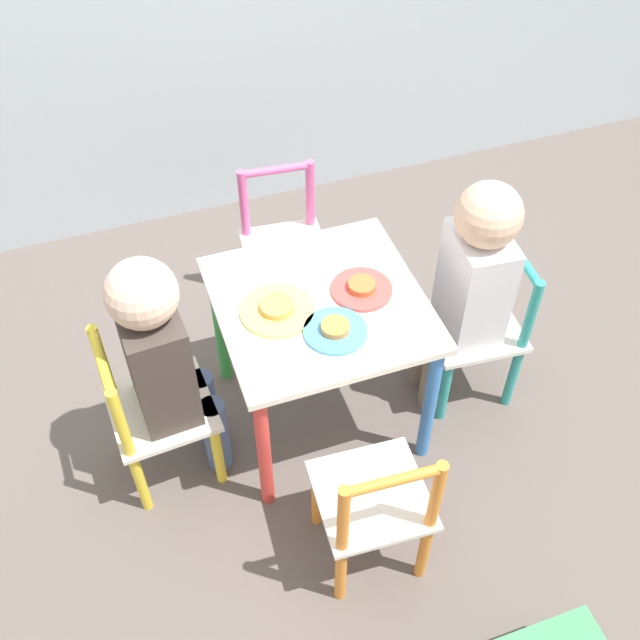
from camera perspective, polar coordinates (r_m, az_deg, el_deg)
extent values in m
plane|color=#5B514C|center=(2.27, 0.00, -6.95)|extent=(6.00, 6.00, 0.00)
cube|color=silver|center=(1.92, 0.00, 1.25)|extent=(0.53, 0.53, 0.02)
cylinder|color=#DB3D38|center=(1.92, -4.28, -10.00)|extent=(0.04, 0.04, 0.45)
cylinder|color=#387AD1|center=(2.03, 8.36, -6.33)|extent=(0.04, 0.04, 0.45)
cylinder|color=green|center=(2.20, -7.63, -0.43)|extent=(0.04, 0.04, 0.45)
cylinder|color=#8E51BC|center=(2.29, 3.54, 2.34)|extent=(0.04, 0.04, 0.45)
cube|color=silver|center=(2.00, -11.99, -6.58)|extent=(0.28, 0.28, 0.02)
cylinder|color=yellow|center=(2.05, -7.78, -10.09)|extent=(0.03, 0.03, 0.25)
cylinder|color=yellow|center=(2.18, -9.50, -5.74)|extent=(0.03, 0.03, 0.25)
cylinder|color=yellow|center=(2.05, -13.53, -11.87)|extent=(0.03, 0.03, 0.25)
cylinder|color=yellow|center=(2.17, -14.87, -7.38)|extent=(0.03, 0.03, 0.25)
cylinder|color=yellow|center=(1.84, -14.89, -7.77)|extent=(0.03, 0.03, 0.26)
cylinder|color=yellow|center=(1.98, -16.24, -3.09)|extent=(0.03, 0.03, 0.26)
cylinder|color=yellow|center=(1.82, -16.30, -3.12)|extent=(0.04, 0.21, 0.02)
cube|color=silver|center=(2.19, 11.48, -0.47)|extent=(0.28, 0.28, 0.02)
cylinder|color=teal|center=(2.31, 7.61, -1.30)|extent=(0.03, 0.03, 0.25)
cylinder|color=teal|center=(2.19, 9.48, -5.30)|extent=(0.03, 0.03, 0.25)
cylinder|color=teal|center=(2.38, 12.39, -0.33)|extent=(0.03, 0.03, 0.25)
cylinder|color=teal|center=(2.27, 14.47, -4.14)|extent=(0.03, 0.03, 0.25)
cylinder|color=teal|center=(2.21, 13.42, 4.11)|extent=(0.03, 0.03, 0.26)
cylinder|color=teal|center=(2.08, 15.73, 0.23)|extent=(0.03, 0.03, 0.26)
cylinder|color=teal|center=(2.07, 15.13, 4.50)|extent=(0.04, 0.21, 0.02)
cube|color=silver|center=(1.82, 3.96, -13.18)|extent=(0.27, 0.27, 0.02)
cylinder|color=orange|center=(2.01, 5.71, -11.78)|extent=(0.03, 0.03, 0.25)
cylinder|color=orange|center=(1.97, -0.25, -13.27)|extent=(0.03, 0.03, 0.25)
cylinder|color=orange|center=(1.92, 7.94, -16.94)|extent=(0.03, 0.03, 0.25)
cylinder|color=orange|center=(1.88, 1.59, -18.68)|extent=(0.03, 0.03, 0.25)
cylinder|color=orange|center=(1.70, 8.82, -13.18)|extent=(0.03, 0.03, 0.26)
cylinder|color=orange|center=(1.65, 1.78, -15.06)|extent=(0.03, 0.03, 0.26)
cylinder|color=orange|center=(1.57, 5.66, -12.09)|extent=(0.21, 0.04, 0.02)
cube|color=silver|center=(2.38, -2.63, 5.29)|extent=(0.28, 0.28, 0.02)
cylinder|color=#E5599E|center=(2.38, -4.47, 0.84)|extent=(0.03, 0.03, 0.25)
cylinder|color=#E5599E|center=(2.41, 0.48, 1.72)|extent=(0.03, 0.03, 0.25)
cylinder|color=#E5599E|center=(2.53, -5.38, 4.20)|extent=(0.03, 0.03, 0.25)
cylinder|color=#E5599E|center=(2.56, -0.70, 4.99)|extent=(0.03, 0.03, 0.25)
cylinder|color=#E5599E|center=(2.37, -5.81, 8.68)|extent=(0.03, 0.03, 0.26)
cylinder|color=#E5599E|center=(2.40, -0.75, 9.48)|extent=(0.03, 0.03, 0.26)
cylinder|color=#E5599E|center=(2.31, -3.39, 11.35)|extent=(0.21, 0.04, 0.02)
cylinder|color=#4C608E|center=(2.08, -7.91, -8.66)|extent=(0.07, 0.07, 0.26)
cylinder|color=#4C608E|center=(2.14, -8.73, -6.61)|extent=(0.07, 0.07, 0.26)
cube|color=#423833|center=(1.87, -12.21, -3.20)|extent=(0.15, 0.21, 0.33)
sphere|color=beige|center=(1.70, -13.46, 1.97)|extent=(0.17, 0.17, 0.17)
cylinder|color=#7A6B5B|center=(2.27, 7.77, -2.26)|extent=(0.07, 0.07, 0.26)
cylinder|color=#7A6B5B|center=(2.21, 8.65, -4.15)|extent=(0.07, 0.07, 0.26)
cube|color=silver|center=(2.06, 11.67, 2.68)|extent=(0.16, 0.21, 0.33)
sphere|color=#DBB293|center=(1.90, 12.74, 7.82)|extent=(0.17, 0.17, 0.17)
cylinder|color=#EADB66|center=(1.88, -3.28, 0.75)|extent=(0.19, 0.19, 0.01)
cylinder|color=gold|center=(1.87, -3.30, 1.04)|extent=(0.08, 0.08, 0.02)
cylinder|color=#E54C47|center=(1.93, 3.19, 2.35)|extent=(0.16, 0.16, 0.01)
cylinder|color=#CC6633|center=(1.93, 3.21, 2.65)|extent=(0.07, 0.07, 0.02)
cylinder|color=#4C9EE0|center=(1.83, 1.17, -0.84)|extent=(0.16, 0.16, 0.01)
cylinder|color=#D6843D|center=(1.82, 1.18, -0.54)|extent=(0.07, 0.07, 0.02)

